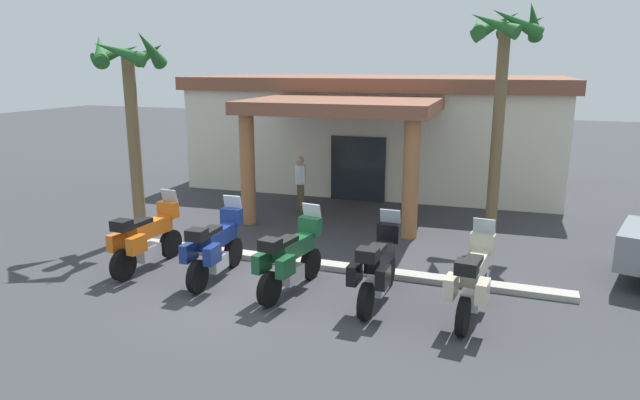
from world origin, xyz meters
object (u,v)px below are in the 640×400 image
(motorcycle_black, at_px, (378,267))
(pedestrian, at_px, (300,179))
(motorcycle_green, at_px, (290,258))
(motorcycle_cream, at_px, (473,280))
(palm_tree_near_portico, at_px, (503,60))
(motorcycle_orange, at_px, (146,238))
(palm_tree_roadside, at_px, (130,87))
(motel_building, at_px, (378,129))
(motorcycle_blue, at_px, (215,247))

(motorcycle_black, height_order, pedestrian, pedestrian)
(motorcycle_green, height_order, pedestrian, pedestrian)
(motorcycle_cream, bearing_deg, palm_tree_near_portico, 5.22)
(motorcycle_orange, distance_m, motorcycle_cream, 6.89)
(motorcycle_orange, height_order, palm_tree_roadside, palm_tree_roadside)
(motorcycle_green, height_order, palm_tree_roadside, palm_tree_roadside)
(motorcycle_black, relative_size, palm_tree_near_portico, 0.38)
(pedestrian, distance_m, palm_tree_near_portico, 6.65)
(motel_building, distance_m, palm_tree_roadside, 9.83)
(motorcycle_orange, distance_m, palm_tree_near_portico, 9.54)
(motorcycle_blue, distance_m, motorcycle_black, 3.45)
(motel_building, xyz_separation_m, palm_tree_near_portico, (4.51, -5.32, 2.46))
(motorcycle_blue, bearing_deg, motorcycle_black, -92.15)
(motel_building, height_order, palm_tree_roadside, palm_tree_roadside)
(motorcycle_green, bearing_deg, motorcycle_orange, 96.34)
(pedestrian, bearing_deg, motorcycle_cream, -95.05)
(motorcycle_cream, height_order, palm_tree_near_portico, palm_tree_near_portico)
(pedestrian, height_order, palm_tree_roadside, palm_tree_roadside)
(motorcycle_green, bearing_deg, motorcycle_cream, -81.03)
(motorcycle_green, xyz_separation_m, motorcycle_black, (1.72, 0.09, 0.00))
(motorcycle_green, bearing_deg, palm_tree_near_portico, -23.47)
(palm_tree_roadside, bearing_deg, motorcycle_black, -16.23)
(motorcycle_blue, distance_m, pedestrian, 5.90)
(motorcycle_black, bearing_deg, motorcycle_blue, 91.04)
(motorcycle_black, xyz_separation_m, palm_tree_near_portico, (1.71, 5.45, 3.77))
(motel_building, bearing_deg, motorcycle_blue, -95.93)
(motel_building, xyz_separation_m, motorcycle_orange, (-2.37, -10.73, -1.31))
(motorcycle_orange, height_order, motorcycle_blue, same)
(palm_tree_roadside, xyz_separation_m, palm_tree_near_portico, (8.56, 3.46, 0.65))
(motel_building, relative_size, motorcycle_orange, 6.01)
(motorcycle_black, distance_m, palm_tree_near_portico, 6.84)
(motorcycle_black, bearing_deg, motorcycle_orange, 90.69)
(motorcycle_orange, xyz_separation_m, motorcycle_cream, (6.89, -0.08, 0.00))
(motorcycle_green, xyz_separation_m, palm_tree_near_portico, (3.43, 5.54, 3.77))
(motorcycle_blue, height_order, motorcycle_cream, same)
(motorcycle_blue, relative_size, palm_tree_roadside, 0.42)
(motorcycle_orange, relative_size, palm_tree_roadside, 0.42)
(motorcycle_black, xyz_separation_m, palm_tree_roadside, (-6.85, 1.99, 3.12))
(palm_tree_roadside, bearing_deg, motorcycle_orange, -49.43)
(motorcycle_orange, xyz_separation_m, pedestrian, (1.24, 5.85, 0.27))
(motorcycle_cream, distance_m, pedestrian, 8.20)
(motorcycle_cream, bearing_deg, motorcycle_black, 93.43)
(motorcycle_orange, relative_size, motorcycle_green, 1.00)
(motel_building, relative_size, palm_tree_near_portico, 2.26)
(palm_tree_roadside, distance_m, palm_tree_near_portico, 9.25)
(motorcycle_green, relative_size, motorcycle_black, 1.00)
(motorcycle_green, xyz_separation_m, pedestrian, (-2.21, 5.97, 0.27))
(motorcycle_orange, xyz_separation_m, motorcycle_green, (3.45, -0.12, 0.00))
(motorcycle_green, xyz_separation_m, motorcycle_cream, (3.45, 0.04, 0.00))
(motorcycle_cream, bearing_deg, motel_building, 27.78)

